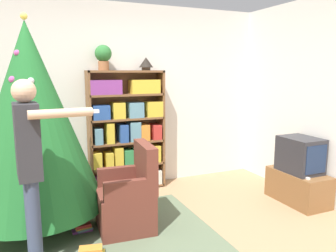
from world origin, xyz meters
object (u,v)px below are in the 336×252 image
object	(u,v)px
television	(300,155)
standing_person	(30,161)
christmas_tree	(31,118)
table_lamp	(146,63)
armchair	(129,200)
potted_plant	(103,56)
bookshelf	(127,132)

from	to	relation	value
television	standing_person	world-z (taller)	standing_person
television	christmas_tree	bearing A→B (deg)	169.05
standing_person	table_lamp	world-z (taller)	table_lamp
armchair	standing_person	size ratio (longest dim) A/B	0.57
christmas_tree	table_lamp	world-z (taller)	christmas_tree
standing_person	potted_plant	xyz separation A→B (m)	(0.96, 1.55, 0.92)
television	armchair	bearing A→B (deg)	175.67
bookshelf	television	size ratio (longest dim) A/B	3.32
armchair	potted_plant	size ratio (longest dim) A/B	2.80
standing_person	table_lamp	size ratio (longest dim) A/B	8.07
television	standing_person	distance (m)	3.17
christmas_tree	standing_person	bearing A→B (deg)	-92.25
standing_person	table_lamp	xyz separation A→B (m)	(1.56, 1.55, 0.83)
potted_plant	table_lamp	world-z (taller)	potted_plant
potted_plant	table_lamp	xyz separation A→B (m)	(0.59, 0.00, -0.09)
television	standing_person	size ratio (longest dim) A/B	0.31
television	armchair	size ratio (longest dim) A/B	0.55
television	christmas_tree	world-z (taller)	christmas_tree
christmas_tree	standing_person	size ratio (longest dim) A/B	1.39
armchair	potted_plant	xyz separation A→B (m)	(0.03, 1.16, 1.55)
christmas_tree	table_lamp	bearing A→B (deg)	25.37
potted_plant	standing_person	bearing A→B (deg)	-121.81
potted_plant	table_lamp	size ratio (longest dim) A/B	1.64
television	standing_person	bearing A→B (deg)	-175.84
christmas_tree	television	bearing A→B (deg)	-10.95
armchair	standing_person	world-z (taller)	standing_person
standing_person	potted_plant	world-z (taller)	potted_plant
potted_plant	table_lamp	distance (m)	0.60
bookshelf	table_lamp	bearing A→B (deg)	1.56
television	christmas_tree	distance (m)	3.22
standing_person	potted_plant	bearing A→B (deg)	143.99
christmas_tree	table_lamp	xyz separation A→B (m)	(1.52, 0.72, 0.59)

